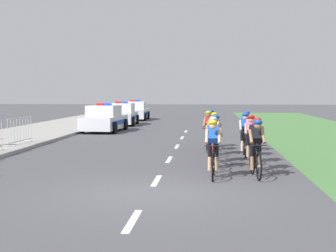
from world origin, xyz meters
The scene contains 20 objects.
ground_plane centered at (0.00, 0.00, 0.00)m, with size 160.00×160.00×0.00m, color #4C4C51.
sidewalk_slab centered at (-8.04, 14.00, 0.06)m, with size 4.82×60.00×0.12m, color #A3A099.
kerb_edge centered at (-5.71, 14.00, 0.07)m, with size 0.16×60.00×0.13m, color #9E9E99.
grass_verge centered at (7.36, 14.00, 0.00)m, with size 7.00×60.00×0.01m, color #4C7F42.
lane_markings_centre centered at (0.00, 7.62, 0.00)m, with size 0.14×21.60×0.01m.
cyclist_lead centered at (1.42, 2.11, 0.79)m, with size 0.42×1.72×1.56m.
cyclist_second centered at (2.52, 2.29, 0.79)m, with size 0.44×1.72×1.56m.
cyclist_third centered at (1.40, 3.74, 0.79)m, with size 0.45×1.72×1.56m.
cyclist_fourth centered at (2.65, 3.43, 0.79)m, with size 0.42×1.72×1.56m.
cyclist_fifth centered at (1.49, 5.01, 0.79)m, with size 0.45×1.72×1.56m.
cyclist_sixth centered at (2.61, 4.97, 0.79)m, with size 0.43×1.72×1.56m.
cyclist_seventh centered at (1.48, 6.89, 0.79)m, with size 0.43×1.72×1.56m.
cyclist_eighth centered at (2.54, 6.58, 0.79)m, with size 0.42×1.72×1.56m.
cyclist_ninth centered at (1.31, 8.17, 0.79)m, with size 0.45×1.72×1.56m.
cyclist_tenth centered at (2.67, 8.19, 0.79)m, with size 0.44×1.72×1.56m.
cyclist_eleventh centered at (1.38, 9.42, 0.79)m, with size 0.43×1.72×1.56m.
police_car_nearest centered at (-4.58, 17.16, 0.68)m, with size 2.17×4.48×1.59m.
police_car_second centered at (-4.58, 22.81, 0.68)m, with size 2.12×4.46×1.59m.
police_car_third centered at (-4.58, 29.19, 0.68)m, with size 2.10×4.45×1.59m.
crowd_barrier_rear centered at (-6.36, 9.05, 0.65)m, with size 0.59×2.32×1.07m.
Camera 1 is at (1.31, -10.90, 2.22)m, focal length 54.14 mm.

